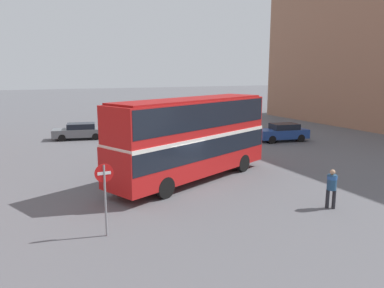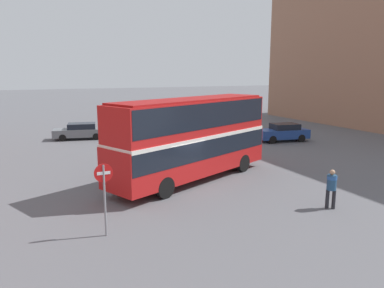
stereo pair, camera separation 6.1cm
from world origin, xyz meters
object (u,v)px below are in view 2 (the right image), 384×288
at_px(double_decker_bus, 192,134).
at_px(pedestrian_foreground, 332,185).
at_px(no_entry_sign, 104,187).
at_px(parked_car_kerb_near, 283,132).
at_px(parked_car_kerb_far, 183,136).
at_px(parked_car_side_street, 80,131).

xyz_separation_m(double_decker_bus, pedestrian_foreground, (3.70, -6.65, -1.53)).
distance_m(pedestrian_foreground, no_entry_sign, 9.77).
bearing_deg(parked_car_kerb_near, parked_car_kerb_far, -3.54).
height_order(double_decker_bus, no_entry_sign, double_decker_bus).
xyz_separation_m(double_decker_bus, no_entry_sign, (-5.95, -5.29, -0.75)).
bearing_deg(parked_car_kerb_near, double_decker_bus, 41.64).
xyz_separation_m(pedestrian_foreground, parked_car_kerb_far, (-0.15, 16.20, -0.31)).
bearing_deg(double_decker_bus, no_entry_sign, -161.57).
xyz_separation_m(parked_car_kerb_near, parked_car_side_street, (-15.91, 8.49, -0.06)).
height_order(pedestrian_foreground, no_entry_sign, no_entry_sign).
distance_m(double_decker_bus, parked_car_kerb_near, 14.40).
xyz_separation_m(pedestrian_foreground, parked_car_kerb_near, (8.48, 14.09, -0.30)).
relative_size(double_decker_bus, no_entry_sign, 3.90).
bearing_deg(no_entry_sign, double_decker_bus, 41.66).
bearing_deg(parked_car_kerb_near, no_entry_sign, 45.30).
bearing_deg(no_entry_sign, pedestrian_foreground, -8.00).
xyz_separation_m(pedestrian_foreground, no_entry_sign, (-9.65, 1.36, 0.78)).
distance_m(parked_car_side_street, no_entry_sign, 21.37).
xyz_separation_m(double_decker_bus, parked_car_kerb_near, (12.18, 7.45, -1.83)).
bearing_deg(pedestrian_foreground, no_entry_sign, -57.90).
distance_m(parked_car_kerb_far, no_entry_sign, 17.66).
bearing_deg(double_decker_bus, pedestrian_foreground, -84.11).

